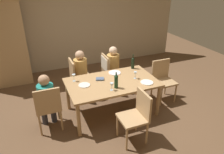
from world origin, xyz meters
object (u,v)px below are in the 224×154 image
(armoire_cabinet, at_px, (3,43))
(person_woman_host, at_px, (46,97))
(chair_near, at_px, (137,114))
(wine_glass_near_right, at_px, (112,85))
(wine_bottle_tall_green, at_px, (116,81))
(dinner_plate_host, at_px, (115,73))
(dinner_plate_guest_right, at_px, (84,85))
(dinner_plate_guest_left, at_px, (147,82))
(person_man_bearded, at_px, (82,70))
(chair_far_left, at_px, (77,76))
(chair_right_end, at_px, (163,77))
(dining_table, at_px, (112,85))
(person_man_guest, at_px, (114,65))
(wine_bottle_dark_red, at_px, (133,63))
(wine_glass_near_left, at_px, (74,76))
(wine_glass_centre, at_px, (135,74))
(chair_far_right, at_px, (108,68))
(chair_left_end, at_px, (48,106))

(armoire_cabinet, relative_size, person_woman_host, 1.99)
(chair_near, distance_m, person_woman_host, 1.65)
(armoire_cabinet, distance_m, wine_glass_near_right, 3.19)
(chair_near, distance_m, wine_bottle_tall_green, 0.73)
(dinner_plate_host, distance_m, dinner_plate_guest_right, 0.81)
(dinner_plate_guest_left, relative_size, dinner_plate_guest_right, 1.11)
(wine_bottle_tall_green, bearing_deg, person_man_bearded, 106.76)
(chair_far_left, bearing_deg, person_man_bearded, 90.00)
(chair_right_end, height_order, person_man_bearded, person_man_bearded)
(dining_table, height_order, wine_glass_near_right, wine_glass_near_right)
(dining_table, bearing_deg, chair_right_end, 3.93)
(chair_right_end, xyz_separation_m, wine_bottle_tall_green, (-1.29, -0.35, 0.33))
(person_man_guest, height_order, dinner_plate_guest_left, person_man_guest)
(chair_near, height_order, person_man_guest, person_man_guest)
(wine_bottle_dark_red, xyz_separation_m, wine_glass_near_left, (-1.36, -0.12, -0.03))
(chair_near, xyz_separation_m, wine_glass_near_left, (-0.78, 1.21, 0.30))
(person_woman_host, distance_m, person_man_bearded, 1.25)
(wine_bottle_tall_green, relative_size, wine_glass_centre, 2.13)
(wine_bottle_dark_red, bearing_deg, wine_bottle_tall_green, -135.75)
(person_man_guest, bearing_deg, wine_bottle_dark_red, 27.00)
(dining_table, height_order, person_woman_host, person_woman_host)
(chair_far_right, relative_size, wine_glass_near_right, 6.17)
(chair_far_right, distance_m, dinner_plate_guest_right, 1.19)
(chair_near, xyz_separation_m, person_man_bearded, (-0.46, 1.81, 0.12))
(dinner_plate_guest_right, bearing_deg, person_man_guest, 41.08)
(wine_glass_near_left, bearing_deg, dinner_plate_guest_right, -61.24)
(chair_far_right, distance_m, wine_glass_centre, 1.00)
(wine_bottle_tall_green, xyz_separation_m, wine_glass_near_left, (-0.66, 0.56, -0.04))
(chair_far_right, bearing_deg, dinner_plate_guest_left, 15.58)
(wine_glass_near_left, distance_m, wine_glass_centre, 1.23)
(chair_far_left, xyz_separation_m, dinner_plate_guest_right, (-0.06, -0.85, 0.20))
(person_man_bearded, bearing_deg, wine_glass_near_right, 11.21)
(person_woman_host, bearing_deg, chair_left_end, -90.00)
(dining_table, height_order, person_man_bearded, person_man_bearded)
(chair_left_end, distance_m, chair_near, 1.58)
(person_woman_host, bearing_deg, dinner_plate_guest_right, 2.21)
(person_man_bearded, height_order, person_man_guest, person_man_bearded)
(chair_right_end, distance_m, wine_glass_near_left, 1.99)
(armoire_cabinet, xyz_separation_m, person_man_guest, (2.41, -1.37, -0.45))
(armoire_cabinet, xyz_separation_m, chair_far_right, (2.27, -1.37, -0.50))
(dining_table, distance_m, dinner_plate_guest_left, 0.69)
(person_man_bearded, distance_m, dinner_plate_guest_left, 1.56)
(wine_glass_near_left, height_order, dinner_plate_guest_left, wine_glass_near_left)
(wine_glass_near_right, relative_size, dinner_plate_host, 0.57)
(chair_far_left, xyz_separation_m, person_man_guest, (0.91, -0.00, 0.11))
(dining_table, relative_size, dinner_plate_host, 6.83)
(dinner_plate_guest_left, bearing_deg, dinner_plate_host, 122.35)
(chair_near, relative_size, dinner_plate_guest_right, 4.12)
(chair_left_end, height_order, chair_near, same)
(wine_bottle_tall_green, bearing_deg, chair_far_right, 75.54)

